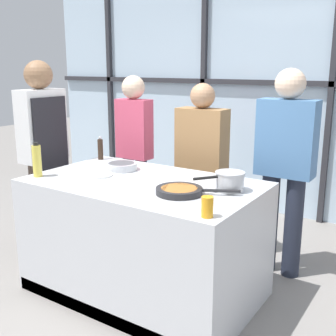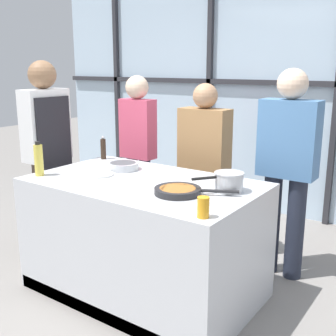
# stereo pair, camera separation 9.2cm
# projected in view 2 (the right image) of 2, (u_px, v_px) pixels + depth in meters

# --- Properties ---
(ground_plane) EXTENTS (18.00, 18.00, 0.00)m
(ground_plane) POSITION_uv_depth(u_px,v_px,m) (145.00, 290.00, 3.33)
(ground_plane) COLOR gray
(back_window_wall) EXTENTS (6.40, 0.10, 2.80)m
(back_window_wall) POSITION_uv_depth(u_px,v_px,m) (269.00, 94.00, 4.87)
(back_window_wall) COLOR silver
(back_window_wall) RESTS_ON ground_plane
(demo_island) EXTENTS (1.71, 1.02, 0.90)m
(demo_island) POSITION_uv_depth(u_px,v_px,m) (144.00, 237.00, 3.22)
(demo_island) COLOR silver
(demo_island) RESTS_ON ground_plane
(chef) EXTENTS (0.25, 0.43, 1.78)m
(chef) POSITION_uv_depth(u_px,v_px,m) (48.00, 146.00, 3.83)
(chef) COLOR #47382D
(chef) RESTS_ON ground_plane
(spectator_far_left) EXTENTS (0.36, 0.23, 1.64)m
(spectator_far_left) POSITION_uv_depth(u_px,v_px,m) (138.00, 144.00, 4.24)
(spectator_far_left) COLOR #232838
(spectator_far_left) RESTS_ON ground_plane
(spectator_center_left) EXTENTS (0.46, 0.22, 1.58)m
(spectator_center_left) POSITION_uv_depth(u_px,v_px,m) (204.00, 161.00, 3.83)
(spectator_center_left) COLOR black
(spectator_center_left) RESTS_ON ground_plane
(spectator_center_right) EXTENTS (0.46, 0.24, 1.71)m
(spectator_center_right) POSITION_uv_depth(u_px,v_px,m) (287.00, 163.00, 3.38)
(spectator_center_right) COLOR #232838
(spectator_center_right) RESTS_ON ground_plane
(frying_pan) EXTENTS (0.52, 0.35, 0.04)m
(frying_pan) POSITION_uv_depth(u_px,v_px,m) (179.00, 191.00, 2.79)
(frying_pan) COLOR #232326
(frying_pan) RESTS_ON demo_island
(saucepan) EXTENTS (0.27, 0.33, 0.13)m
(saucepan) POSITION_uv_depth(u_px,v_px,m) (229.00, 181.00, 2.84)
(saucepan) COLOR silver
(saucepan) RESTS_ON demo_island
(white_plate) EXTENTS (0.22, 0.22, 0.01)m
(white_plate) POSITION_uv_depth(u_px,v_px,m) (100.00, 174.00, 3.28)
(white_plate) COLOR white
(white_plate) RESTS_ON demo_island
(mixing_bowl) EXTENTS (0.26, 0.26, 0.06)m
(mixing_bowl) POSITION_uv_depth(u_px,v_px,m) (123.00, 166.00, 3.45)
(mixing_bowl) COLOR silver
(mixing_bowl) RESTS_ON demo_island
(oil_bottle) EXTENTS (0.07, 0.07, 0.27)m
(oil_bottle) POSITION_uv_depth(u_px,v_px,m) (39.00, 160.00, 3.24)
(oil_bottle) COLOR #E0CC4C
(oil_bottle) RESTS_ON demo_island
(pepper_grinder) EXTENTS (0.05, 0.05, 0.21)m
(pepper_grinder) POSITION_uv_depth(u_px,v_px,m) (103.00, 148.00, 3.83)
(pepper_grinder) COLOR #332319
(pepper_grinder) RESTS_ON demo_island
(juice_glass_near) EXTENTS (0.07, 0.07, 0.12)m
(juice_glass_near) POSITION_uv_depth(u_px,v_px,m) (203.00, 207.00, 2.35)
(juice_glass_near) COLOR orange
(juice_glass_near) RESTS_ON demo_island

